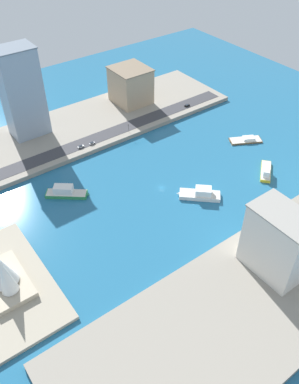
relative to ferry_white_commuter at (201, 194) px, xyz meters
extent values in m
plane|color=#23668E|center=(21.79, 14.36, -2.51)|extent=(440.00, 440.00, 0.00)
cube|color=gray|center=(-72.89, 14.36, -0.93)|extent=(70.00, 240.00, 3.16)
cube|color=gray|center=(116.47, 14.36, -0.93)|extent=(70.00, 240.00, 3.16)
cube|color=#A89E89|center=(7.27, 124.35, -1.51)|extent=(76.49, 40.52, 2.00)
cube|color=#38383D|center=(93.51, 14.36, 0.73)|extent=(12.73, 228.00, 0.15)
cube|color=silver|center=(0.34, 0.36, -1.22)|extent=(24.03, 24.86, 2.58)
cone|color=silver|center=(9.55, 10.24, -1.22)|extent=(3.28, 3.28, 2.32)
cube|color=white|center=(-1.04, -1.12, 2.33)|extent=(11.90, 12.05, 4.52)
cube|color=beige|center=(0.34, 0.36, 0.12)|extent=(23.07, 23.86, 0.10)
cube|color=brown|center=(27.42, -70.39, -1.88)|extent=(19.21, 25.29, 1.25)
cone|color=brown|center=(33.19, -59.58, -1.88)|extent=(1.52, 1.52, 1.12)
cube|color=white|center=(26.36, -72.38, -0.26)|extent=(9.02, 10.17, 2.00)
cube|color=beige|center=(27.42, -70.39, -1.21)|extent=(18.45, 24.28, 0.10)
cube|color=yellow|center=(-7.88, -52.60, -1.50)|extent=(19.38, 21.75, 2.02)
cone|color=yellow|center=(-0.30, -61.90, -1.50)|extent=(2.56, 2.56, 1.82)
cube|color=white|center=(-10.03, -49.96, 1.77)|extent=(9.85, 10.80, 4.51)
cube|color=beige|center=(-7.88, -52.60, -0.44)|extent=(18.60, 20.88, 0.10)
cube|color=#2D8C4C|center=(51.60, 67.65, -1.34)|extent=(22.27, 25.06, 2.33)
cone|color=#2D8C4C|center=(43.02, 57.01, -1.34)|extent=(2.95, 2.95, 2.10)
cube|color=white|center=(52.56, 68.84, 2.43)|extent=(12.33, 13.19, 5.21)
cube|color=beige|center=(51.60, 67.65, -0.12)|extent=(21.38, 24.06, 0.10)
cube|color=silver|center=(-65.32, 10.48, 19.10)|extent=(31.03, 19.35, 36.89)
cube|color=#9D9992|center=(-65.32, 10.48, 37.95)|extent=(32.27, 20.13, 0.80)
cube|color=tan|center=(125.49, -33.02, 15.10)|extent=(29.18, 27.59, 28.88)
cube|color=#7C6B55|center=(125.49, -33.02, 29.94)|extent=(30.35, 28.70, 0.80)
cube|color=#8C9EB2|center=(130.60, 56.72, 32.96)|extent=(19.70, 26.80, 64.61)
cube|color=slate|center=(130.60, 56.72, 65.66)|extent=(20.49, 27.87, 0.80)
cylinder|color=black|center=(91.24, -67.64, 1.12)|extent=(0.26, 0.65, 0.64)
cylinder|color=black|center=(89.45, -67.68, 1.12)|extent=(0.26, 0.65, 0.64)
cylinder|color=black|center=(91.17, -64.34, 1.12)|extent=(0.26, 0.65, 0.64)
cylinder|color=black|center=(89.37, -64.38, 1.12)|extent=(0.26, 0.65, 0.64)
cube|color=black|center=(90.31, -66.01, 1.38)|extent=(2.10, 4.76, 0.71)
cube|color=#262D38|center=(90.30, -65.78, 1.98)|extent=(1.82, 2.68, 0.49)
cylinder|color=black|center=(90.17, 34.36, 1.12)|extent=(0.27, 0.65, 0.64)
cylinder|color=black|center=(88.58, 34.41, 1.12)|extent=(0.27, 0.65, 0.64)
cylinder|color=black|center=(90.28, 37.77, 1.12)|extent=(0.27, 0.65, 0.64)
cylinder|color=black|center=(88.69, 37.82, 1.12)|extent=(0.27, 0.65, 0.64)
cube|color=white|center=(89.43, 36.09, 1.44)|extent=(1.94, 4.92, 0.82)
cube|color=#262D38|center=(89.44, 36.33, 2.09)|extent=(1.66, 2.77, 0.48)
cylinder|color=black|center=(89.25, 25.67, 1.12)|extent=(0.27, 0.65, 0.64)
cylinder|color=black|center=(87.58, 25.73, 1.12)|extent=(0.27, 0.65, 0.64)
cylinder|color=black|center=(89.36, 28.70, 1.12)|extent=(0.27, 0.65, 0.64)
cylinder|color=black|center=(87.69, 28.76, 1.12)|extent=(0.27, 0.65, 0.64)
cube|color=#B7B7BC|center=(88.47, 27.22, 1.37)|extent=(2.02, 4.39, 0.70)
cube|color=#262D38|center=(88.48, 27.43, 2.01)|extent=(1.73, 2.48, 0.56)
cylinder|color=black|center=(86.35, -3.80, 3.40)|extent=(0.18, 0.18, 5.50)
cube|color=black|center=(86.35, -3.80, 6.65)|extent=(0.36, 0.36, 1.00)
sphere|color=red|center=(86.35, -3.80, 7.00)|extent=(0.24, 0.24, 0.24)
sphere|color=yellow|center=(86.35, -3.80, 6.65)|extent=(0.24, 0.24, 0.24)
sphere|color=green|center=(86.35, -3.80, 6.30)|extent=(0.24, 0.24, 0.24)
cube|color=#BCAD93|center=(7.27, 124.35, 0.99)|extent=(33.89, 20.19, 3.00)
cone|color=white|center=(0.82, 124.35, 12.45)|extent=(10.41, 8.42, 20.66)
cone|color=white|center=(7.27, 124.35, 10.69)|extent=(16.21, 13.40, 18.59)
cylinder|color=brown|center=(-63.35, -0.27, 2.63)|extent=(0.50, 0.50, 3.95)
sphere|color=#2D7233|center=(-63.35, -0.27, 6.21)|extent=(4.02, 4.02, 4.02)
cylinder|color=brown|center=(-66.27, 7.46, 2.04)|extent=(0.50, 0.50, 2.78)
sphere|color=#2D7233|center=(-66.27, 7.46, 5.15)|extent=(4.30, 4.30, 4.30)
cylinder|color=brown|center=(-72.13, 16.21, 2.51)|extent=(0.50, 0.50, 3.72)
sphere|color=#2D7233|center=(-72.13, 16.21, 6.35)|extent=(4.95, 4.95, 4.95)
camera|label=1|loc=(-133.42, 138.83, 164.95)|focal=37.30mm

